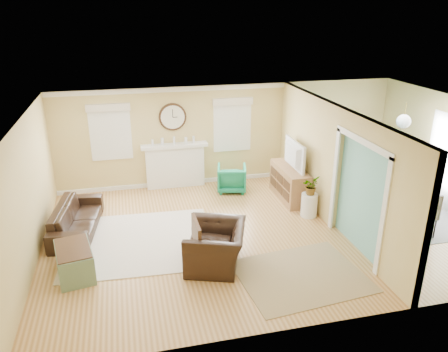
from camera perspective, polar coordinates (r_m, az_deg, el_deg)
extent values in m
plane|color=#A16C34|center=(9.40, 5.21, -7.07)|extent=(9.00, 9.00, 0.00)
cube|color=tan|center=(11.59, 0.77, 5.52)|extent=(9.00, 0.02, 2.60)
cube|color=tan|center=(6.37, 14.17, -9.09)|extent=(9.00, 0.02, 2.60)
cube|color=tan|center=(8.61, -24.22, -2.15)|extent=(0.02, 6.00, 2.60)
cube|color=white|center=(8.48, 5.80, 8.58)|extent=(9.00, 6.00, 0.02)
cube|color=tan|center=(10.62, 10.79, 3.64)|extent=(0.12, 3.20, 2.60)
cube|color=tan|center=(7.49, 22.76, -5.39)|extent=(0.12, 1.00, 2.60)
cube|color=tan|center=(8.20, 18.30, 5.71)|extent=(0.12, 1.80, 0.40)
cube|color=white|center=(9.30, 14.22, -0.51)|extent=(0.04, 0.12, 2.20)
cube|color=white|center=(7.89, 20.09, -5.23)|extent=(0.04, 0.12, 2.20)
cube|color=white|center=(8.21, 17.72, 4.36)|extent=(0.04, 1.92, 0.12)
cube|color=#6AB2AB|center=(9.46, 14.55, 1.12)|extent=(0.02, 6.00, 2.60)
cube|color=white|center=(11.45, -6.40, 1.24)|extent=(1.50, 0.24, 1.10)
cube|color=white|center=(11.24, -6.50, 3.97)|extent=(1.70, 0.30, 0.08)
cube|color=black|center=(11.56, -6.45, 1.17)|extent=(0.85, 0.02, 0.75)
cube|color=gold|center=(11.49, -6.37, 0.61)|extent=(0.85, 0.02, 0.62)
cylinder|color=#412918|center=(11.16, -6.73, 7.67)|extent=(0.70, 0.06, 0.70)
cylinder|color=silver|center=(11.13, -6.71, 7.63)|extent=(0.60, 0.01, 0.60)
cube|color=black|center=(11.10, -6.73, 8.13)|extent=(0.02, 0.01, 0.20)
cube|color=black|center=(11.13, -6.40, 7.65)|extent=(0.12, 0.01, 0.02)
cube|color=white|center=(11.18, -14.61, 5.57)|extent=(0.90, 0.03, 1.30)
cube|color=white|center=(11.16, -14.61, 5.53)|extent=(1.00, 0.04, 1.40)
cube|color=beige|center=(10.97, -14.91, 8.64)|extent=(1.05, 0.10, 0.18)
cube|color=white|center=(11.52, 1.05, 6.70)|extent=(0.90, 0.03, 1.30)
cube|color=white|center=(11.49, 1.08, 6.67)|extent=(1.00, 0.04, 1.40)
cube|color=beige|center=(11.31, 1.16, 9.71)|extent=(1.05, 0.10, 0.18)
cylinder|color=gold|center=(9.89, 22.61, 8.00)|extent=(0.02, 0.02, 0.30)
sphere|color=white|center=(9.95, 22.41, 6.60)|extent=(0.30, 0.30, 0.30)
cube|color=beige|center=(9.10, -10.93, -8.37)|extent=(3.06, 2.69, 0.02)
cube|color=#9E7F5D|center=(8.03, 10.02, -12.68)|extent=(2.32, 1.97, 0.01)
cube|color=slate|center=(10.88, 21.28, -4.38)|extent=(2.40, 3.00, 0.01)
imported|color=black|center=(9.71, -18.70, -5.24)|extent=(1.05, 2.12, 0.59)
imported|color=black|center=(8.03, -1.09, -9.16)|extent=(1.36, 1.45, 0.77)
imported|color=#136147|center=(11.19, 1.01, -0.30)|extent=(0.87, 0.88, 0.67)
cube|color=gray|center=(8.24, -18.93, -10.54)|extent=(0.75, 1.04, 0.53)
cube|color=#412918|center=(8.10, -19.16, -8.89)|extent=(0.71, 0.99, 0.02)
cube|color=#A5744C|center=(10.84, 8.53, -0.90)|extent=(0.50, 1.50, 0.80)
cube|color=#412918|center=(10.31, 8.16, -1.17)|extent=(0.01, 0.40, 0.22)
cube|color=#412918|center=(10.41, 8.08, -2.54)|extent=(0.01, 0.40, 0.22)
cube|color=#412918|center=(10.70, 7.30, -0.28)|extent=(0.01, 0.40, 0.22)
cube|color=#412918|center=(10.80, 7.23, -1.61)|extent=(0.01, 0.40, 0.22)
cube|color=#412918|center=(11.09, 6.50, 0.55)|extent=(0.01, 0.40, 0.22)
cube|color=#412918|center=(11.19, 6.44, -0.74)|extent=(0.01, 0.40, 0.22)
imported|color=black|center=(10.58, 8.64, 2.78)|extent=(0.16, 1.16, 0.67)
cylinder|color=white|center=(10.04, 11.06, -3.75)|extent=(0.37, 0.37, 0.54)
imported|color=#337F33|center=(9.85, 11.25, -1.25)|extent=(0.49, 0.49, 0.41)
imported|color=#412918|center=(10.77, 21.48, -2.98)|extent=(1.15, 1.80, 0.59)
cube|color=slate|center=(11.49, 18.44, -0.16)|extent=(0.47, 0.47, 0.05)
cube|color=slate|center=(11.41, 18.59, 1.03)|extent=(0.43, 0.09, 0.51)
cylinder|color=black|center=(11.80, 18.71, -0.93)|extent=(0.03, 0.03, 0.43)
cylinder|color=black|center=(11.51, 19.44, -1.57)|extent=(0.03, 0.03, 0.43)
cylinder|color=black|center=(11.65, 17.17, -1.02)|extent=(0.03, 0.03, 0.43)
cylinder|color=black|center=(11.36, 17.88, -1.68)|extent=(0.03, 0.03, 0.43)
cube|color=slate|center=(9.87, 24.66, -4.69)|extent=(0.46, 0.46, 0.05)
cube|color=slate|center=(9.77, 24.88, -3.36)|extent=(0.43, 0.09, 0.50)
cylinder|color=black|center=(9.75, 24.11, -6.50)|extent=(0.03, 0.03, 0.42)
cylinder|color=black|center=(10.01, 23.11, -5.62)|extent=(0.03, 0.03, 0.42)
cylinder|color=black|center=(9.93, 25.80, -6.28)|extent=(0.03, 0.03, 0.42)
cylinder|color=black|center=(10.18, 24.77, -5.42)|extent=(0.03, 0.03, 0.42)
cube|color=white|center=(10.30, 18.64, -2.50)|extent=(0.55, 0.55, 0.05)
cube|color=white|center=(10.20, 18.82, -1.09)|extent=(0.15, 0.46, 0.55)
cylinder|color=black|center=(10.40, 17.03, -3.65)|extent=(0.03, 0.03, 0.46)
cylinder|color=black|center=(10.64, 18.52, -3.25)|extent=(0.03, 0.03, 0.46)
cylinder|color=black|center=(10.16, 18.42, -4.43)|extent=(0.03, 0.03, 0.46)
cylinder|color=black|center=(10.41, 19.92, -4.00)|extent=(0.03, 0.03, 0.46)
cube|color=slate|center=(11.04, 24.51, -1.89)|extent=(0.51, 0.51, 0.05)
cube|color=slate|center=(10.95, 24.71, -0.64)|extent=(0.13, 0.44, 0.52)
cylinder|color=black|center=(11.16, 25.58, -3.22)|extent=(0.03, 0.03, 0.44)
cylinder|color=black|center=(10.90, 24.36, -3.58)|extent=(0.03, 0.03, 0.44)
cylinder|color=black|center=(11.36, 24.26, -2.58)|extent=(0.03, 0.03, 0.44)
cylinder|color=black|center=(11.11, 23.04, -2.91)|extent=(0.03, 0.03, 0.44)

